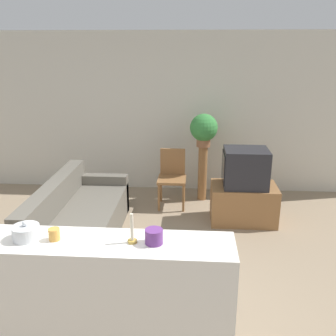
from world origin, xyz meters
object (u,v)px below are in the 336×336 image
object	(u,v)px
couch	(78,221)
wooden_chair	(172,175)
potted_plant	(204,129)
television	(245,168)
decorative_bowl	(26,232)

from	to	relation	value
couch	wooden_chair	bearing A→B (deg)	48.74
wooden_chair	potted_plant	bearing A→B (deg)	28.43
television	wooden_chair	distance (m)	1.22
couch	wooden_chair	xyz separation A→B (m)	(1.14, 1.30, 0.22)
couch	wooden_chair	distance (m)	1.75
decorative_bowl	television	bearing A→B (deg)	53.46
couch	potted_plant	distance (m)	2.44
television	decorative_bowl	xyz separation A→B (m)	(-1.96, -2.65, 0.30)
couch	television	world-z (taller)	television
couch	wooden_chair	world-z (taller)	wooden_chair
wooden_chair	decorative_bowl	xyz separation A→B (m)	(-0.90, -3.18, 0.61)
potted_plant	couch	bearing A→B (deg)	-136.12
couch	decorative_bowl	bearing A→B (deg)	-82.80
television	decorative_bowl	world-z (taller)	decorative_bowl
couch	potted_plant	bearing A→B (deg)	43.88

